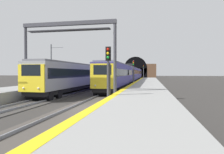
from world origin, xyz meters
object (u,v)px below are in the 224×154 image
Objects in this scene: overhead_signal_gantry at (68,41)px; train_main_approaching at (130,74)px; railway_signal_far at (144,71)px; railway_signal_mid at (133,71)px; train_adjacent_platform at (93,75)px; catenary_mast_far at (51,65)px; railway_signal_near at (108,71)px.

train_main_approaching is at bearing -4.58° from overhead_signal_gantry.
overhead_signal_gantry reaches higher than railway_signal_far.
train_main_approaching is at bearing -171.76° from railway_signal_mid.
overhead_signal_gantry is (-17.15, -2.58, 3.41)m from train_adjacent_platform.
overhead_signal_gantry reaches higher than train_adjacent_platform.
railway_signal_far is at bearing -14.46° from catenary_mast_far.
overhead_signal_gantry is at bearing -3.70° from railway_signal_far.
railway_signal_far is (37.45, -1.93, 1.27)m from train_main_approaching.
overhead_signal_gantry is (-69.59, 4.50, 2.06)m from railway_signal_far.
railway_signal_far is (52.44, -7.08, 1.35)m from train_adjacent_platform.
railway_signal_far is 0.65× the size of overhead_signal_gantry.
train_main_approaching reaches higher than train_adjacent_platform.
railway_signal_mid is (21.93, 0.00, 0.19)m from railway_signal_near.
railway_signal_near is 72.69m from railway_signal_far.
train_main_approaching is 12.60× the size of railway_signal_near.
railway_signal_mid is (-13.31, -1.93, 0.69)m from train_main_approaching.
train_main_approaching is at bearing -35.21° from catenary_mast_far.
train_main_approaching is 32.41m from overhead_signal_gantry.
train_adjacent_platform is 21.46m from railway_signal_near.
railway_signal_mid is 0.54× the size of overhead_signal_gantry.
railway_signal_mid is 19.54m from overhead_signal_gantry.
railway_signal_mid is at bearing 104.49° from train_adjacent_platform.
railway_signal_mid is at bearing 0.00° from railway_signal_far.
catenary_mast_far is (17.97, 14.11, 1.14)m from railway_signal_near.
railway_signal_mid is at bearing -13.45° from overhead_signal_gantry.
railway_signal_mid is 0.82× the size of railway_signal_far.
overhead_signal_gantry is at bearing -13.45° from railway_signal_mid.
railway_signal_far reaches higher than railway_signal_mid.
railway_signal_near is 0.77× the size of railway_signal_far.
overhead_signal_gantry reaches higher than railway_signal_mid.
train_adjacent_platform is 52.93m from railway_signal_far.
train_main_approaching is 1.53× the size of train_adjacent_platform.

